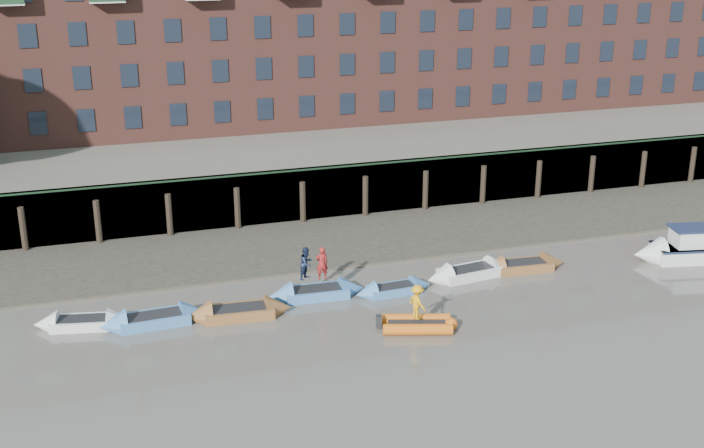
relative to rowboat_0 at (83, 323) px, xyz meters
name	(u,v)px	position (x,y,z in m)	size (l,w,h in m)	color
ground	(490,392)	(15.18, -10.83, -0.23)	(220.00, 220.00, 0.00)	#5F5A52
foreshore	(353,240)	(15.18, 7.17, -0.23)	(110.00, 8.00, 0.50)	#3D382F
mud_band	(372,261)	(15.18, 3.77, -0.23)	(110.00, 1.60, 0.10)	#4C4336
river_wall	(331,192)	(15.18, 11.55, 1.37)	(110.00, 1.23, 3.30)	#2D2A26
bank_terrace	(281,141)	(15.18, 25.17, 1.37)	(110.00, 28.00, 3.20)	#5E594D
rowboat_0	(83,323)	(0.00, 0.00, 0.00)	(4.56, 2.11, 1.28)	silver
rowboat_1	(154,319)	(3.12, -0.69, 0.03)	(5.01, 1.70, 1.43)	#4378B2
rowboat_2	(239,312)	(6.98, -1.10, 0.03)	(5.07, 1.78, 1.45)	brown
rowboat_3	(316,293)	(11.02, 0.00, 0.02)	(4.90, 1.64, 1.40)	#4378B2
rowboat_4	(394,289)	(14.83, -0.68, -0.02)	(4.08, 1.39, 1.17)	#4378B2
rowboat_5	(469,272)	(19.29, 0.09, 0.03)	(5.11, 2.11, 1.44)	silver
rowboat_6	(523,266)	(22.39, 0.09, 0.02)	(4.79, 1.70, 1.36)	brown
rib_tender	(420,324)	(14.58, -4.83, 0.03)	(3.52, 2.45, 0.59)	#D05F14
motor_launch	(679,250)	(31.16, -1.18, 0.39)	(6.08, 3.01, 2.40)	silver
person_rower_a	(322,263)	(11.33, -0.02, 1.55)	(0.61, 0.40, 1.66)	maroon
person_rower_b	(307,263)	(10.63, 0.25, 1.54)	(0.80, 0.62, 1.64)	#19233F
person_rib_crew	(417,302)	(14.44, -4.79, 1.14)	(1.04, 0.60, 1.62)	orange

